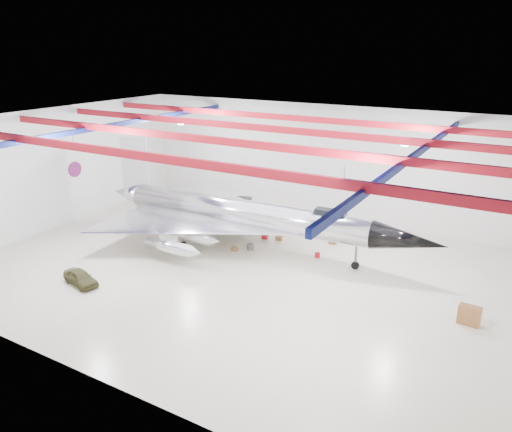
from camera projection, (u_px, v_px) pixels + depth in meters
The scene contains 16 objects.
floor at pixel (241, 269), 38.14m from camera, with size 40.00×40.00×0.00m, color beige.
wall_back at pixel (322, 162), 48.61m from camera, with size 40.00×40.00×0.00m, color silver.
wall_left at pixel (56, 168), 45.89m from camera, with size 30.00×30.00×0.00m, color silver.
ceiling at pixel (240, 125), 34.57m from camera, with size 40.00×40.00×0.00m, color #0A0F38.
ceiling_structure at pixel (240, 135), 34.79m from camera, with size 39.50×29.50×1.08m.
wall_roundel at pixel (75, 169), 47.66m from camera, with size 1.50×1.50×0.10m, color #B21414.
jet_aircraft at pixel (243, 216), 41.65m from camera, with size 30.44×18.09×8.30m.
jeep at pixel (81, 278), 35.54m from camera, with size 1.29×3.20×1.09m, color #3D3D1E.
desk at pixel (469, 315), 30.47m from camera, with size 1.31×0.66×1.20m, color brown.
crate_ply at pixel (234, 249), 41.51m from camera, with size 0.51×0.40×0.35m, color olive.
toolbox_red at pixel (265, 237), 44.12m from camera, with size 0.49×0.39×0.34m, color #A71018.
engine_drum at pixel (250, 247), 41.74m from camera, with size 0.55×0.55×0.49m, color #59595B.
parts_bin at pixel (333, 241), 42.98m from camera, with size 0.62×0.49×0.43m, color olive.
tool_chest at pixel (317, 255), 40.26m from camera, with size 0.43×0.43×0.39m, color #A71018.
oil_barrel at pixel (279, 238), 43.79m from camera, with size 0.52×0.41×0.36m, color olive.
spares_box at pixel (330, 236), 44.39m from camera, with size 0.42×0.42×0.38m, color #59595B.
Camera 1 is at (18.50, -29.44, 16.24)m, focal length 35.00 mm.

